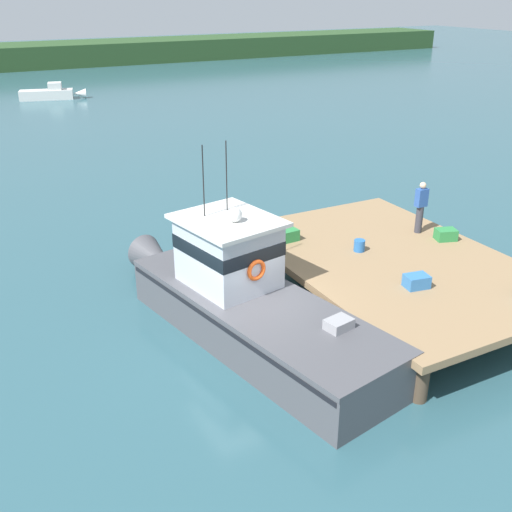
% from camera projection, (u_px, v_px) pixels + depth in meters
% --- Properties ---
extents(ground_plane, '(200.00, 200.00, 0.00)m').
position_uv_depth(ground_plane, '(244.00, 337.00, 15.62)').
color(ground_plane, '#2D5660').
extents(dock, '(6.00, 9.00, 1.20)m').
position_uv_depth(dock, '(394.00, 263.00, 17.23)').
color(dock, '#4C3D2D').
rests_on(dock, ground).
extents(main_fishing_boat, '(4.00, 9.97, 4.80)m').
position_uv_depth(main_fishing_boat, '(244.00, 299.00, 15.37)').
color(main_fishing_boat, '#4C4C51').
rests_on(main_fishing_boat, ground).
extents(crate_single_by_cleat, '(0.67, 0.54, 0.33)m').
position_uv_depth(crate_single_by_cleat, '(417.00, 281.00, 15.48)').
color(crate_single_by_cleat, '#3370B2').
rests_on(crate_single_by_cleat, dock).
extents(crate_stack_mid_dock, '(0.71, 0.61, 0.34)m').
position_uv_depth(crate_stack_mid_dock, '(446.00, 234.00, 18.39)').
color(crate_stack_mid_dock, '#2D8442').
rests_on(crate_stack_mid_dock, dock).
extents(crate_stack_near_edge, '(0.63, 0.48, 0.35)m').
position_uv_depth(crate_stack_near_edge, '(288.00, 235.00, 18.33)').
color(crate_stack_near_edge, '#2D8442').
rests_on(crate_stack_near_edge, dock).
extents(bait_bucket, '(0.32, 0.32, 0.34)m').
position_uv_depth(bait_bucket, '(359.00, 246.00, 17.60)').
color(bait_bucket, '#2866B2').
rests_on(bait_bucket, dock).
extents(deckhand_by_the_boat, '(0.36, 0.22, 1.63)m').
position_uv_depth(deckhand_by_the_boat, '(421.00, 206.00, 18.66)').
color(deckhand_by_the_boat, '#383842').
rests_on(deckhand_by_the_boat, dock).
extents(moored_boat_outer_mooring, '(5.16, 2.24, 1.29)m').
position_uv_depth(moored_boat_outer_mooring, '(51.00, 94.00, 48.17)').
color(moored_boat_outer_mooring, silver).
rests_on(moored_boat_outer_mooring, ground).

